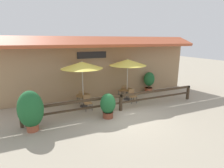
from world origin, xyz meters
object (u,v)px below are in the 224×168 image
Objects in this scene: chair_near_wallside at (81,96)px; potted_plant_corner_fern at (31,110)px; chair_middle_wallside at (123,90)px; patio_umbrella_near at (82,65)px; dining_table_near at (83,97)px; dining_table_middle at (127,91)px; chair_middle_streetside at (132,95)px; chair_near_streetside at (87,102)px; potted_plant_entrance_palm at (108,105)px; patio_umbrella_middle at (128,62)px; potted_plant_small_flowering at (149,81)px.

chair_near_wallside is 3.96m from potted_plant_corner_fern.
potted_plant_corner_fern is (-5.94, -2.81, 0.51)m from chair_middle_wallside.
dining_table_near is (0.00, 0.00, -1.98)m from patio_umbrella_near.
chair_near_wallside is 0.46× the size of potted_plant_corner_fern.
chair_near_wallside is 3.10m from dining_table_middle.
patio_umbrella_near is at bearing 170.49° from chair_middle_streetside.
dining_table_near is 1.00× the size of chair_middle_wallside.
potted_plant_corner_fern is (-2.85, -2.05, -1.56)m from patio_umbrella_near.
chair_middle_wallside is at bearing 13.82° from dining_table_near.
potted_plant_entrance_palm reaches higher than chair_near_streetside.
chair_middle_wallside reaches higher than dining_table_middle.
patio_umbrella_near reaches higher than dining_table_middle.
potted_plant_entrance_palm is at bearing -69.81° from dining_table_near.
patio_umbrella_middle is at bearing 11.11° from chair_near_streetside.
dining_table_near is 0.65× the size of potted_plant_entrance_palm.
potted_plant_corner_fern is 1.19× the size of potted_plant_small_flowering.
potted_plant_small_flowering is at bearing 33.96° from chair_middle_streetside.
potted_plant_corner_fern is (-5.95, -1.48, 0.51)m from chair_middle_streetside.
patio_umbrella_middle is 1.49× the size of potted_plant_corner_fern.
patio_umbrella_middle is at bearing 43.80° from potted_plant_entrance_palm.
potted_plant_small_flowering is at bearing 20.28° from dining_table_middle.
patio_umbrella_near is at bearing 5.64° from chair_middle_wallside.
patio_umbrella_near is at bearing 110.19° from potted_plant_entrance_palm.
chair_near_wallside is 5.47m from potted_plant_small_flowering.
potted_plant_corner_fern is at bearing -144.31° from patio_umbrella_near.
patio_umbrella_near is at bearing -178.16° from patio_umbrella_middle.
chair_near_streetside is (0.08, -0.64, -2.07)m from patio_umbrella_near.
dining_table_near and dining_table_middle have the same top height.
potted_plant_small_flowering is at bearing 10.19° from dining_table_near.
chair_near_streetside is 3.28m from potted_plant_corner_fern.
patio_umbrella_middle is at bearing 164.54° from chair_near_wallside.
patio_umbrella_middle reaches higher than chair_middle_streetside.
patio_umbrella_near and patio_umbrella_middle have the same top height.
dining_table_near is at bearing -169.81° from potted_plant_small_flowering.
chair_middle_wallside is (0.02, 0.66, -0.09)m from dining_table_middle.
potted_plant_entrance_palm is (0.77, -2.11, -1.86)m from patio_umbrella_near.
dining_table_near is 5.56m from potted_plant_small_flowering.
potted_plant_small_flowering is (2.39, 0.88, -1.65)m from patio_umbrella_middle.
dining_table_near is 3.66m from patio_umbrella_middle.
chair_near_streetside is at bearing -163.21° from potted_plant_small_flowering.
dining_table_middle is 1.00× the size of chair_middle_wallside.
chair_near_wallside is at bearing 89.72° from chair_near_streetside.
chair_middle_streetside is 0.46× the size of potted_plant_corner_fern.
dining_table_middle is at bearing 1.84° from patio_umbrella_near.
chair_near_wallside is 1.00× the size of chair_middle_streetside.
chair_near_streetside and chair_middle_wallside have the same top height.
chair_near_streetside is 3.72m from patio_umbrella_middle.
patio_umbrella_near reaches higher than potted_plant_entrance_palm.
patio_umbrella_near is 2.91m from potted_plant_entrance_palm.
patio_umbrella_near reaches higher than chair_middle_wallside.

